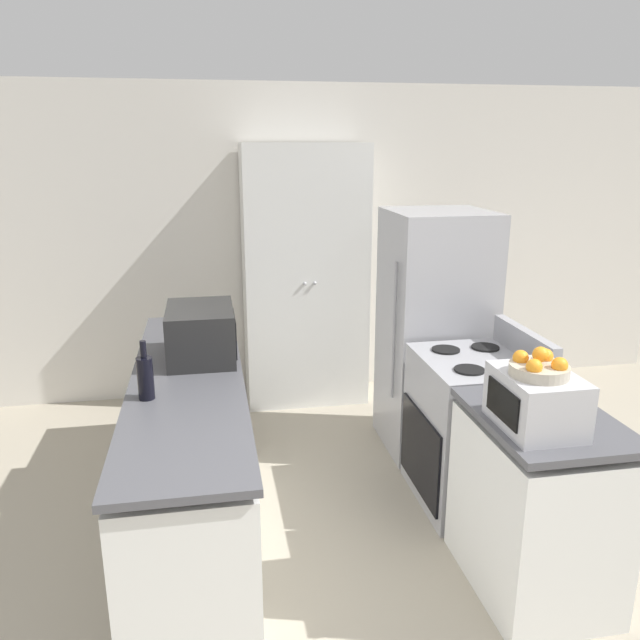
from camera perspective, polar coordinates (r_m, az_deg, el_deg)
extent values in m
cube|color=silver|center=(5.36, -2.93, 6.98)|extent=(7.00, 0.06, 2.60)
cube|color=silver|center=(3.67, -11.60, -12.24)|extent=(0.58, 2.40, 0.84)
cube|color=#4C4C51|center=(3.47, -12.04, -5.29)|extent=(0.60, 2.45, 0.04)
cube|color=silver|center=(3.33, 19.06, -16.01)|extent=(0.58, 0.79, 0.84)
cube|color=#4C4C51|center=(3.11, 19.86, -8.51)|extent=(0.60, 0.81, 0.04)
cube|color=silver|center=(5.14, -1.38, 3.95)|extent=(1.00, 0.46, 2.13)
sphere|color=#B2B2B7|center=(4.90, -1.40, 3.35)|extent=(0.03, 0.03, 0.03)
sphere|color=#B2B2B7|center=(4.91, -0.47, 3.39)|extent=(0.03, 0.03, 0.03)
cube|color=#9E9EA3|center=(3.93, 13.76, -9.77)|extent=(0.64, 0.73, 0.92)
cube|color=black|center=(3.87, 9.11, -11.84)|extent=(0.02, 0.65, 0.50)
cube|color=#9E9EA3|center=(3.86, 18.22, -2.02)|extent=(0.06, 0.70, 0.16)
cylinder|color=black|center=(3.56, 13.50, -4.45)|extent=(0.17, 0.17, 0.01)
cylinder|color=black|center=(3.86, 11.43, -2.68)|extent=(0.17, 0.17, 0.01)
cylinder|color=black|center=(3.67, 17.18, -4.12)|extent=(0.17, 0.17, 0.01)
cylinder|color=black|center=(3.96, 14.88, -2.43)|extent=(0.17, 0.17, 0.01)
cube|color=#A3A3A8|center=(4.44, 10.40, -1.14)|extent=(0.67, 0.68, 1.70)
cylinder|color=gray|center=(4.14, 6.79, -1.04)|extent=(0.02, 0.02, 0.93)
cube|color=black|center=(3.68, -10.85, -1.18)|extent=(0.38, 0.52, 0.31)
cube|color=black|center=(3.65, -7.81, -1.21)|extent=(0.01, 0.33, 0.22)
cylinder|color=black|center=(3.18, -15.67, -5.16)|extent=(0.08, 0.08, 0.21)
cylinder|color=black|center=(3.13, -15.87, -2.60)|extent=(0.03, 0.03, 0.09)
cube|color=#B2B2B7|center=(2.92, 19.18, -6.99)|extent=(0.31, 0.41, 0.25)
cube|color=black|center=(2.84, 16.35, -7.33)|extent=(0.01, 0.28, 0.15)
cylinder|color=#B2A893|center=(2.84, 19.38, -4.34)|extent=(0.25, 0.25, 0.05)
sphere|color=orange|center=(2.90, 19.90, -3.13)|extent=(0.07, 0.07, 0.07)
sphere|color=orange|center=(2.85, 17.87, -3.30)|extent=(0.07, 0.07, 0.07)
sphere|color=orange|center=(2.75, 18.99, -4.07)|extent=(0.07, 0.07, 0.07)
sphere|color=orange|center=(2.81, 21.06, -3.87)|extent=(0.07, 0.07, 0.07)
sphere|color=orange|center=(2.82, 19.51, -2.99)|extent=(0.07, 0.07, 0.07)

